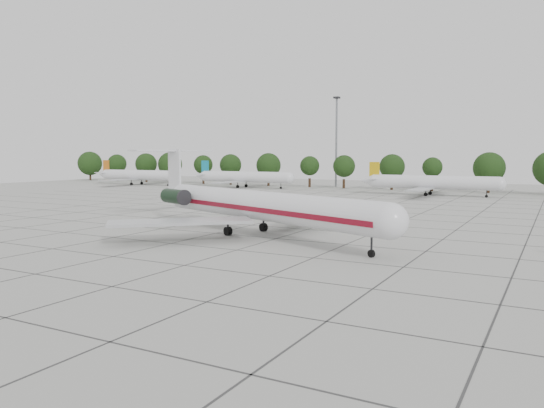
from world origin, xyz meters
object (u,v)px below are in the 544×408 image
at_px(main_airliner, 249,204).
at_px(bg_airliner_c, 432,183).
at_px(floodlight_mast, 336,136).
at_px(bg_airliner_a, 138,175).
at_px(bg_airliner_b, 244,177).

bearing_deg(main_airliner, bg_airliner_c, 107.07).
bearing_deg(floodlight_mast, bg_airliner_a, -158.55).
bearing_deg(bg_airliner_b, bg_airliner_a, -173.44).
bearing_deg(bg_airliner_b, main_airliner, -57.94).
distance_m(main_airliner, bg_airliner_c, 68.73).
height_order(bg_airliner_b, floodlight_mast, floodlight_mast).
bearing_deg(bg_airliner_c, bg_airliner_a, 179.72).
height_order(bg_airliner_b, bg_airliner_c, same).
height_order(bg_airliner_c, floodlight_mast, floodlight_mast).
bearing_deg(bg_airliner_c, floodlight_mast, 145.17).
xyz_separation_m(bg_airliner_b, bg_airliner_c, (51.68, -4.45, 0.00)).
distance_m(main_airliner, bg_airliner_a, 106.09).
distance_m(bg_airliner_a, bg_airliner_b, 35.22).
relative_size(bg_airliner_c, floodlight_mast, 1.11).
relative_size(bg_airliner_b, floodlight_mast, 1.11).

